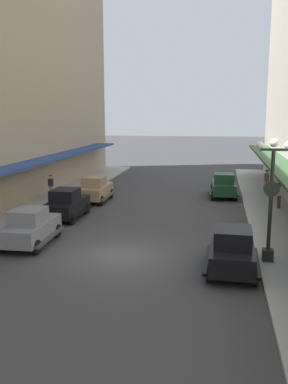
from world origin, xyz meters
The scene contains 11 objects.
ground_plane centered at (0.00, 0.00, 0.00)m, with size 200.00×200.00×0.00m, color #38383A.
parked_car_0 centered at (4.89, -1.00, 0.94)m, with size 2.22×4.29×1.84m.
parked_car_1 centered at (4.60, 14.45, 0.94)m, with size 2.30×4.32×1.84m.
parked_car_2 centered at (-4.62, 0.78, 0.94)m, with size 2.26×4.30×1.84m.
parked_car_3 centered at (-4.55, 11.20, 0.94)m, with size 2.18×4.27×1.84m.
parked_car_4 centered at (-4.78, 6.07, 0.94)m, with size 2.15×4.26×1.84m.
lamp_post_with_clock centered at (6.40, 0.11, 2.99)m, with size 1.42×0.44×5.16m.
fire_hydrant centered at (-6.35, 3.17, 0.56)m, with size 0.24×0.24×0.82m.
pedestrian_0 centered at (-7.93, 11.18, 1.01)m, with size 0.36×0.28×1.67m.
pedestrian_1 centered at (8.18, 10.58, 1.01)m, with size 0.36×0.28×1.67m.
pedestrian_2 centered at (7.98, 16.78, 1.01)m, with size 0.36×0.28×1.67m.
Camera 1 is at (4.28, -17.41, 6.29)m, focal length 39.10 mm.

